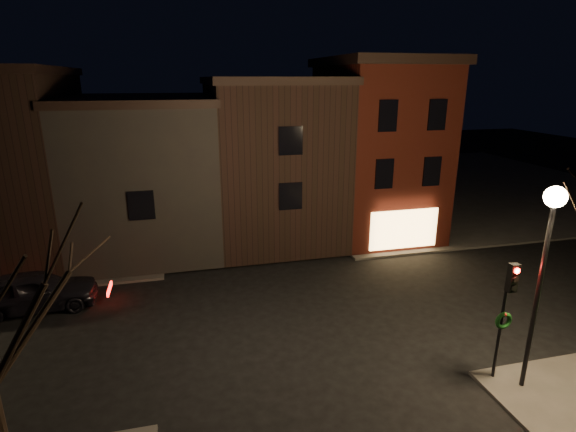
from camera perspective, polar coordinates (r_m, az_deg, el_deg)
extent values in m
plane|color=black|center=(18.93, -0.07, -12.85)|extent=(120.00, 120.00, 0.00)
cube|color=#2D2B28|center=(44.16, 19.37, 3.86)|extent=(30.00, 30.00, 0.12)
cube|color=#47140C|center=(28.41, 11.22, 8.02)|extent=(6.00, 8.00, 10.00)
cube|color=black|center=(28.09, 11.87, 18.64)|extent=(6.50, 8.50, 0.50)
cube|color=#FFC872|center=(25.75, 14.49, -1.63)|extent=(4.00, 0.12, 2.20)
cube|color=black|center=(27.40, -2.27, 6.94)|extent=(7.00, 10.00, 9.00)
cube|color=black|center=(26.97, -2.39, 16.82)|extent=(7.30, 10.30, 0.40)
cube|color=black|center=(27.02, -17.55, 4.93)|extent=(7.50, 10.00, 8.00)
cube|color=black|center=(26.52, -18.37, 13.83)|extent=(7.80, 10.30, 0.40)
cube|color=black|center=(28.33, -32.50, 5.13)|extent=(7.00, 10.00, 9.50)
cylinder|color=black|center=(15.51, 29.04, -9.30)|extent=(0.14, 0.14, 6.00)
sphere|color=#FFD18C|center=(14.51, 30.83, 2.10)|extent=(0.60, 0.60, 0.60)
cylinder|color=black|center=(15.96, 25.43, -12.05)|extent=(0.10, 0.10, 4.00)
cube|color=black|center=(15.17, 26.63, -7.02)|extent=(0.28, 0.22, 0.90)
cylinder|color=#FF0C07|center=(14.99, 27.06, -6.21)|extent=(0.18, 0.06, 0.18)
cylinder|color=black|center=(15.09, 26.91, -7.19)|extent=(0.18, 0.06, 0.18)
cylinder|color=black|center=(15.20, 26.77, -8.16)|extent=(0.18, 0.06, 0.18)
torus|color=#0C380F|center=(15.86, 25.69, -11.87)|extent=(0.58, 0.14, 0.58)
sphere|color=#990C0C|center=(15.75, 25.84, -11.20)|extent=(0.12, 0.12, 0.12)
imported|color=black|center=(22.00, -29.57, -8.28)|extent=(5.16, 2.43, 1.71)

